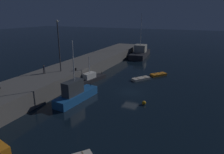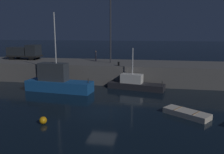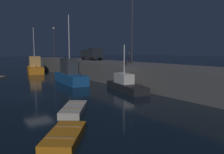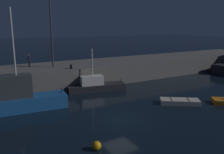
{
  "view_description": "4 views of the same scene",
  "coord_description": "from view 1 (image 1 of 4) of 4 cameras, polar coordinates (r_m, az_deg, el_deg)",
  "views": [
    {
      "loc": [
        -30.61,
        -10.37,
        12.75
      ],
      "look_at": [
        0.92,
        3.94,
        1.97
      ],
      "focal_mm": 32.19,
      "sensor_mm": 36.0,
      "label": 1
    },
    {
      "loc": [
        4.45,
        -19.51,
        7.14
      ],
      "look_at": [
        -0.4,
        7.31,
        1.8
      ],
      "focal_mm": 37.55,
      "sensor_mm": 36.0,
      "label": 2
    },
    {
      "loc": [
        22.17,
        -6.52,
        4.47
      ],
      "look_at": [
        2.4,
        7.15,
        1.67
      ],
      "focal_mm": 36.47,
      "sensor_mm": 36.0,
      "label": 3
    },
    {
      "loc": [
        -9.83,
        -15.44,
        7.62
      ],
      "look_at": [
        3.11,
        6.69,
        2.06
      ],
      "focal_mm": 37.09,
      "sensor_mm": 36.0,
      "label": 4
    }
  ],
  "objects": [
    {
      "name": "dinghy_red_small",
      "position": [
        41.39,
        8.22,
        -0.49
      ],
      "size": [
        3.98,
        3.43,
        0.51
      ],
      "color": "beige",
      "rests_on": "ground"
    },
    {
      "name": "bollard_central",
      "position": [
        38.48,
        -10.28,
        2.18
      ],
      "size": [
        0.28,
        0.28,
        0.5
      ],
      "primitive_type": "cylinder",
      "color": "black",
      "rests_on": "pier_quay"
    },
    {
      "name": "ground_plane",
      "position": [
        34.75,
        5.31,
        -4.31
      ],
      "size": [
        320.0,
        320.0,
        0.0
      ],
      "primitive_type": "plane",
      "color": "black"
    },
    {
      "name": "lamp_post_east",
      "position": [
        37.65,
        -14.89,
        9.41
      ],
      "size": [
        0.44,
        0.44,
        9.22
      ],
      "color": "#38383D",
      "rests_on": "pier_quay"
    },
    {
      "name": "pier_quay",
      "position": [
        40.79,
        -13.58,
        0.53
      ],
      "size": [
        76.21,
        7.73,
        2.65
      ],
      "color": "#5B5956",
      "rests_on": "ground"
    },
    {
      "name": "dinghy_orange_near",
      "position": [
        45.03,
        13.07,
        0.69
      ],
      "size": [
        3.77,
        3.41,
        0.49
      ],
      "color": "orange",
      "rests_on": "ground"
    },
    {
      "name": "fishing_boat_orange",
      "position": [
        40.03,
        -6.05,
        -0.38
      ],
      "size": [
        7.23,
        3.2,
        5.12
      ],
      "color": "#232328",
      "rests_on": "ground"
    },
    {
      "name": "mooring_buoy_near",
      "position": [
        30.25,
        9.05,
        -7.26
      ],
      "size": [
        0.59,
        0.59,
        0.59
      ],
      "primitive_type": "sphere",
      "color": "orange",
      "rests_on": "ground"
    },
    {
      "name": "dockworker",
      "position": [
        37.65,
        -18.77,
        2.22
      ],
      "size": [
        0.29,
        0.42,
        1.58
      ],
      "color": "black",
      "rests_on": "pier_quay"
    },
    {
      "name": "fishing_trawler_red",
      "position": [
        64.61,
        8.01,
        6.88
      ],
      "size": [
        13.28,
        5.34,
        13.09
      ],
      "color": "#232328",
      "rests_on": "ground"
    },
    {
      "name": "fishing_boat_white",
      "position": [
        31.27,
        -10.35,
        -4.69
      ],
      "size": [
        8.34,
        3.02,
        9.29
      ],
      "color": "#195193",
      "rests_on": "ground"
    }
  ]
}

